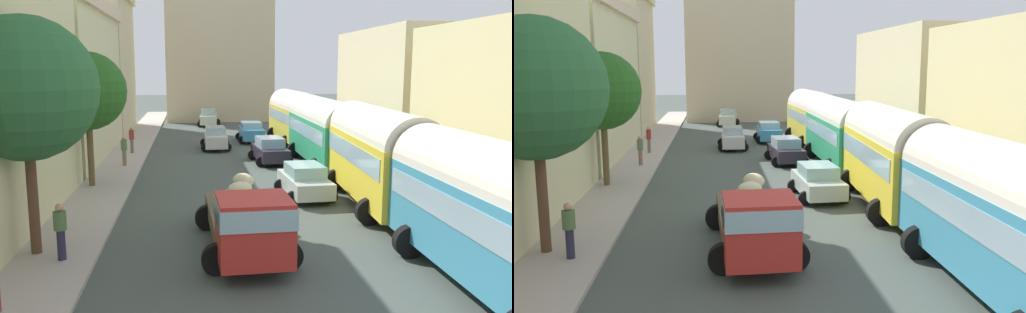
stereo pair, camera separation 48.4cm
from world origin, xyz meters
The scene contains 22 objects.
ground_plane centered at (0.00, 27.00, 0.00)m, with size 154.00×154.00×0.00m, color #47504A.
sidewalk_left centered at (-7.25, 27.00, 0.07)m, with size 2.50×70.00×0.14m, color #B1A59E.
sidewalk_right centered at (7.25, 27.00, 0.07)m, with size 2.50×70.00×0.14m, color #9C9F8E.
building_left_2 centered at (-11.38, 29.38, 4.95)m, with size 6.33×14.97×9.82m.
building_left_3 centered at (-11.18, 42.85, 6.09)m, with size 5.90×11.04×12.11m.
building_right_2 centered at (10.73, 29.33, 4.11)m, with size 4.46×13.41×8.22m.
distant_church centered at (0.00, 53.27, 7.21)m, with size 11.19×7.92×21.08m.
parked_bus_0 centered at (4.60, 6.50, 2.20)m, with size 3.24×9.28×3.97m.
parked_bus_1 centered at (4.60, 15.50, 2.30)m, with size 3.50×9.02×4.14m.
parked_bus_2 centered at (4.60, 24.50, 2.19)m, with size 3.31×9.68×3.97m.
parked_bus_3 centered at (4.60, 33.50, 2.19)m, with size 3.50×8.16×3.99m.
cargo_truck_0 centered at (-1.48, 10.09, 1.18)m, with size 3.05×7.13×2.25m.
car_0 centered at (-1.44, 31.70, 0.80)m, with size 2.12×3.95×1.59m.
car_1 centered at (-1.41, 46.48, 0.83)m, with size 2.33×3.81×1.67m.
car_2 centered at (1.87, 17.17, 0.76)m, with size 2.41×3.95×1.51m.
car_3 centered at (1.59, 25.90, 0.78)m, with size 2.43×4.04×1.57m.
car_4 centered at (1.47, 34.95, 0.79)m, with size 2.30×3.62×1.56m.
pedestrian_0 centered at (-6.97, 25.26, 1.07)m, with size 0.42×0.42×1.86m.
pedestrian_1 centered at (-7.03, 29.81, 1.08)m, with size 0.38×0.38×1.87m.
pedestrian_3 centered at (-6.98, 10.06, 1.05)m, with size 0.51×0.51×1.85m.
roadside_tree_1 centered at (-7.90, 10.75, 5.15)m, with size 4.28×4.28×7.30m.
roadside_tree_2 centered at (-7.90, 20.18, 4.64)m, with size 3.67×3.67×6.50m.
Camera 1 is at (-3.08, -5.59, 5.82)m, focal length 37.34 mm.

